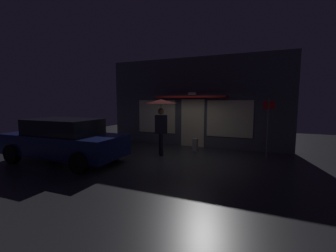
{
  "coord_description": "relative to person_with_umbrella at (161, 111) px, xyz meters",
  "views": [
    {
      "loc": [
        3.16,
        -7.94,
        2.14
      ],
      "look_at": [
        -0.3,
        0.01,
        1.17
      ],
      "focal_mm": 24.45,
      "sensor_mm": 36.0,
      "label": 1
    }
  ],
  "objects": [
    {
      "name": "parked_car",
      "position": [
        -2.73,
        -2.16,
        -0.96
      ],
      "size": [
        4.37,
        2.04,
        1.5
      ],
      "rotation": [
        0.0,
        0.0,
        0.02
      ],
      "color": "navy",
      "rests_on": "ground"
    },
    {
      "name": "person_with_umbrella",
      "position": [
        0.0,
        0.0,
        0.0
      ],
      "size": [
        1.25,
        1.25,
        2.18
      ],
      "rotation": [
        0.0,
        0.0,
        -2.59
      ],
      "color": "black",
      "rests_on": "ground"
    },
    {
      "name": "sidewalk_bollard",
      "position": [
        1.0,
        1.29,
        -1.45
      ],
      "size": [
        0.25,
        0.25,
        0.54
      ],
      "primitive_type": "cylinder",
      "color": "#9E998E",
      "rests_on": "ground"
    },
    {
      "name": "ground_plane",
      "position": [
        0.6,
        -0.01,
        -1.72
      ],
      "size": [
        18.0,
        18.0,
        0.0
      ],
      "primitive_type": "plane",
      "color": "#2D2D33"
    },
    {
      "name": "building_facade",
      "position": [
        0.59,
        2.33,
        0.31
      ],
      "size": [
        8.49,
        1.0,
        4.1
      ],
      "color": "#4C4C56",
      "rests_on": "ground"
    },
    {
      "name": "street_sign_post",
      "position": [
        3.8,
        1.22,
        -0.46
      ],
      "size": [
        0.4,
        0.07,
        2.21
      ],
      "color": "#595B60",
      "rests_on": "ground"
    }
  ]
}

